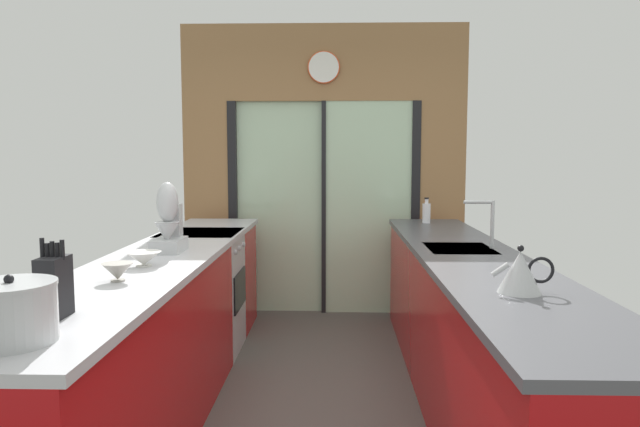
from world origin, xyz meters
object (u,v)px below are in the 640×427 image
Objects in this scene: knife_block at (54,286)px; stock_pot at (11,312)px; kettle at (520,272)px; mixing_bowl_far at (144,258)px; soap_bottle at (426,212)px; mixing_bowl_near at (118,272)px; oven_range at (202,293)px; stand_mixer at (169,225)px.

knife_block reaches higher than stock_pot.
stock_pot is 1.04× the size of kettle.
soap_bottle reaches higher than mixing_bowl_far.
mixing_bowl_near is 0.65× the size of soap_bottle.
kettle reaches higher than mixing_bowl_near.
soap_bottle is at bearing 48.26° from mixing_bowl_far.
kettle is (1.80, -1.89, 0.55)m from oven_range.
soap_bottle is at bearing 58.95° from knife_block.
stand_mixer is 1.71m from stock_pot.
mixing_bowl_far is at bearing 90.00° from stock_pot.
mixing_bowl_far is at bearing -90.00° from stand_mixer.
oven_range is at bearing 90.78° from mixing_bowl_far.
soap_bottle is (1.78, 2.36, 0.05)m from mixing_bowl_near.
kettle is (1.78, 0.42, -0.02)m from knife_block.
kettle is (1.78, -0.18, 0.04)m from mixing_bowl_near.
stand_mixer reaches higher than mixing_bowl_far.
mixing_bowl_near reaches higher than oven_range.
stand_mixer is 2.05m from kettle.
stock_pot is at bearing -158.53° from kettle.
knife_block reaches higher than kettle.
kettle reaches higher than mixing_bowl_far.
oven_range is at bearing 90.46° from knife_block.
oven_range is 2.65m from stock_pot.
mixing_bowl_near is 0.78× the size of mixing_bowl_far.
knife_block is at bearing -90.00° from mixing_bowl_far.
knife_block is (0.02, -2.31, 0.58)m from oven_range.
soap_bottle is (1.80, 0.65, 0.56)m from oven_range.
kettle is at bearing -89.96° from soap_bottle.
kettle is at bearing 13.33° from knife_block.
mixing_bowl_near is at bearing -89.38° from oven_range.
kettle reaches higher than oven_range.
mixing_bowl_far is at bearing 163.19° from kettle.
mixing_bowl_near reaches higher than mixing_bowl_far.
soap_bottle is (1.78, 3.23, -0.00)m from stock_pot.
oven_range is 1.79m from mixing_bowl_near.
stock_pot is at bearing -90.00° from mixing_bowl_far.
mixing_bowl_far is 0.83× the size of soap_bottle.
mixing_bowl_near is 0.36m from mixing_bowl_far.
oven_range is at bearing 133.63° from kettle.
soap_bottle is at bearing 90.04° from kettle.
soap_bottle is at bearing 61.18° from stock_pot.
knife_block is 3.45m from soap_bottle.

